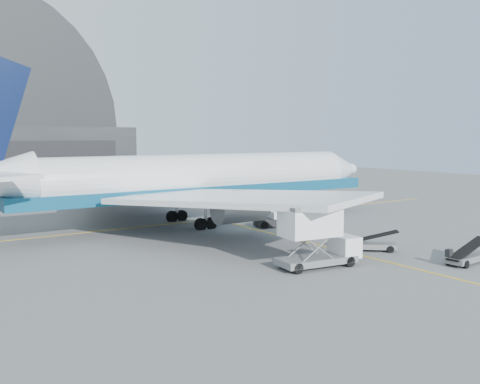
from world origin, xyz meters
TOP-DOWN VIEW (x-y plane):
  - ground at (0.00, 0.00)m, footprint 200.00×200.00m
  - taxi_lines at (0.00, 12.67)m, footprint 80.00×42.12m
  - distant_bldg_a at (38.00, 72.00)m, footprint 14.00×8.00m
  - distant_bldg_b at (55.00, 68.00)m, footprint 8.00×6.00m
  - airliner at (-4.59, 17.97)m, footprint 55.05×53.38m
  - catering_truck at (-6.19, -5.67)m, footprint 7.17×3.40m
  - pushback_tug at (2.85, 11.62)m, footprint 4.27×3.10m
  - belt_loader_a at (5.06, -11.76)m, footprint 5.16×2.14m
  - belt_loader_b at (2.08, -3.77)m, footprint 4.71×4.21m
  - traffic_cone at (0.12, 3.66)m, footprint 0.36×0.36m

SIDE VIEW (x-z plane):
  - ground at x=0.00m, z-range 0.00..0.00m
  - distant_bldg_a at x=38.00m, z-range -2.00..2.00m
  - distant_bldg_b at x=55.00m, z-range -1.40..1.40m
  - taxi_lines at x=0.00m, z-range 0.00..0.02m
  - traffic_cone at x=0.12m, z-range -0.01..0.50m
  - belt_loader_b at x=2.08m, z-range -0.37..1.56m
  - belt_loader_a at x=5.06m, z-range -0.37..1.57m
  - pushback_tug at x=2.85m, z-range -0.22..1.56m
  - catering_truck at x=-6.19m, z-range 0.03..4.77m
  - airliner at x=-4.59m, z-range -4.25..15.07m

